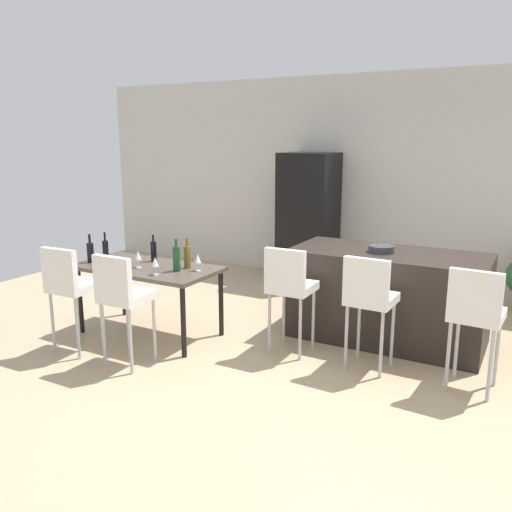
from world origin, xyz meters
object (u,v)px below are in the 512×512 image
at_px(dining_chair_near, 69,283).
at_px(wine_bottle_middle, 154,251).
at_px(wine_bottle_right, 177,258).
at_px(wine_bottle_end, 187,257).
at_px(bar_chair_right, 476,311).
at_px(wine_glass_left, 155,262).
at_px(dining_table, 149,273).
at_px(refrigerator, 308,219).
at_px(wine_bottle_near, 90,252).
at_px(wine_bottle_corner, 106,250).
at_px(wine_glass_far, 198,259).
at_px(bar_chair_left, 290,284).
at_px(dining_chair_far, 122,293).
at_px(kitchen_island, 387,296).
at_px(wine_glass_inner, 138,256).
at_px(bar_chair_middle, 369,295).
at_px(fruit_bowl, 381,249).

height_order(dining_chair_near, wine_bottle_middle, dining_chair_near).
bearing_deg(wine_bottle_right, wine_bottle_end, 82.61).
xyz_separation_m(bar_chair_right, wine_glass_left, (-2.85, -0.48, 0.17)).
height_order(dining_table, wine_glass_left, wine_glass_left).
bearing_deg(refrigerator, wine_bottle_near, -113.42).
bearing_deg(wine_glass_left, dining_table, 140.83).
height_order(dining_table, refrigerator, refrigerator).
xyz_separation_m(wine_bottle_corner, wine_glass_far, (1.11, 0.13, 0.00)).
bearing_deg(bar_chair_left, dining_chair_far, -139.85).
relative_size(wine_bottle_corner, refrigerator, 0.17).
height_order(kitchen_island, dining_table, kitchen_island).
bearing_deg(bar_chair_right, wine_bottle_middle, -179.36).
xyz_separation_m(bar_chair_left, dining_chair_far, (-1.17, -0.99, 0.00)).
distance_m(wine_bottle_corner, wine_glass_far, 1.12).
distance_m(bar_chair_left, dining_chair_far, 1.53).
height_order(bar_chair_left, wine_bottle_right, wine_bottle_right).
height_order(bar_chair_left, wine_glass_far, bar_chair_left).
xyz_separation_m(wine_bottle_end, wine_glass_inner, (-0.45, -0.23, 0.00)).
height_order(wine_bottle_end, wine_glass_left, wine_bottle_end).
bearing_deg(wine_glass_inner, wine_bottle_right, 9.94).
height_order(bar_chair_left, dining_chair_far, same).
relative_size(kitchen_island, dining_table, 1.31).
bearing_deg(wine_bottle_right, bar_chair_middle, 7.77).
bearing_deg(wine_bottle_right, fruit_bowl, 30.56).
height_order(bar_chair_left, wine_bottle_near, bar_chair_left).
height_order(bar_chair_left, wine_bottle_corner, wine_bottle_corner).
bearing_deg(wine_bottle_right, bar_chair_right, 5.35).
height_order(wine_bottle_end, refrigerator, refrigerator).
distance_m(bar_chair_middle, wine_bottle_middle, 2.38).
bearing_deg(dining_table, kitchen_island, 25.87).
distance_m(dining_table, wine_glass_left, 0.42).
relative_size(bar_chair_middle, wine_bottle_right, 3.20).
distance_m(wine_bottle_right, wine_bottle_corner, 0.94).
bearing_deg(wine_bottle_middle, wine_bottle_right, -24.93).
distance_m(dining_chair_near, wine_bottle_end, 1.16).
height_order(bar_chair_left, wine_glass_inner, bar_chair_left).
relative_size(wine_bottle_right, wine_bottle_end, 1.03).
distance_m(bar_chair_left, dining_chair_near, 2.08).
bearing_deg(bar_chair_left, dining_chair_near, -151.65).
relative_size(bar_chair_middle, dining_chair_near, 1.00).
distance_m(bar_chair_middle, bar_chair_right, 0.87).
bearing_deg(wine_glass_far, bar_chair_middle, 5.05).
height_order(dining_chair_far, wine_bottle_corner, wine_bottle_corner).
height_order(wine_bottle_right, wine_glass_far, wine_bottle_right).
bearing_deg(wine_bottle_right, dining_chair_near, -134.24).
bearing_deg(wine_bottle_end, fruit_bowl, 27.01).
bearing_deg(wine_bottle_end, bar_chair_left, 5.51).
distance_m(wine_bottle_corner, wine_bottle_end, 0.97).
relative_size(kitchen_island, wine_bottle_end, 6.10).
xyz_separation_m(kitchen_island, wine_glass_far, (-1.65, -0.98, 0.40)).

